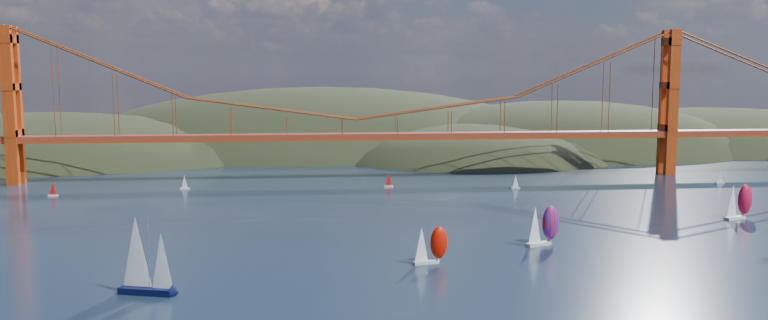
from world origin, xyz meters
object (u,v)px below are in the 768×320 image
(sloop_navy, at_px, (144,256))
(racer_3, at_px, (738,201))
(racer_0, at_px, (430,244))
(racer_rwb, at_px, (543,225))

(sloop_navy, xyz_separation_m, racer_3, (144.77, 52.70, -1.99))
(racer_0, relative_size, racer_rwb, 0.85)
(racer_3, xyz_separation_m, racer_rwb, (-61.99, -23.74, -0.15))
(sloop_navy, xyz_separation_m, racer_0, (54.38, 15.45, -2.84))
(sloop_navy, bearing_deg, racer_3, 36.31)
(sloop_navy, height_order, racer_3, sloop_navy)
(racer_0, distance_m, racer_rwb, 31.46)
(racer_0, bearing_deg, racer_3, 8.70)
(sloop_navy, bearing_deg, racer_0, 32.17)
(racer_3, bearing_deg, sloop_navy, -179.20)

